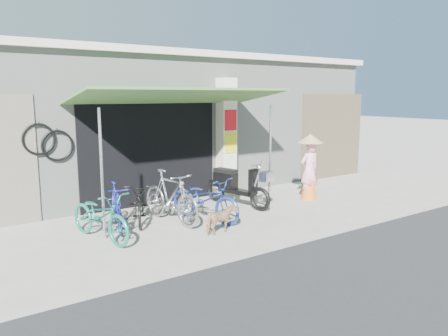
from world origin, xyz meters
TOP-DOWN VIEW (x-y plane):
  - ground at (0.00, 0.00)m, footprint 80.00×80.00m
  - bicycle_shop at (-0.00, 5.09)m, footprint 12.30×5.30m
  - shop_pillar at (0.85, 2.45)m, footprint 0.42×0.44m
  - awning at (-0.90, 1.63)m, footprint 4.60×1.88m
  - neighbour_right at (5.00, 2.59)m, footprint 2.60×0.06m
  - bike_teal at (-3.08, 0.71)m, footprint 0.99×1.81m
  - bike_blue at (-2.60, 1.18)m, footprint 0.77×1.55m
  - bike_black at (-2.04, 1.36)m, footprint 1.15×1.71m
  - bike_silver at (-1.53, 1.00)m, footprint 0.76×1.85m
  - bike_navy at (-0.88, 0.71)m, footprint 1.14×1.85m
  - street_dog at (-1.09, -0.22)m, footprint 0.67×0.39m
  - moped at (0.36, 1.33)m, footprint 0.71×1.87m
  - nun at (2.26, 0.84)m, footprint 0.64×0.64m

SIDE VIEW (x-z plane):
  - ground at x=0.00m, z-range 0.00..0.00m
  - street_dog at x=-1.09m, z-range 0.00..0.54m
  - bike_black at x=-2.04m, z-range 0.00..0.85m
  - bike_blue at x=-2.60m, z-range 0.00..0.90m
  - bike_teal at x=-3.08m, z-range 0.00..0.90m
  - bike_navy at x=-0.88m, z-range 0.00..0.92m
  - moped at x=0.36m, z-range -0.05..1.03m
  - bike_silver at x=-1.53m, z-range 0.00..1.08m
  - nun at x=2.26m, z-range 0.00..1.64m
  - neighbour_right at x=5.00m, z-range 0.00..2.60m
  - shop_pillar at x=0.85m, z-range 0.00..3.00m
  - bicycle_shop at x=0.00m, z-range 0.00..3.66m
  - awning at x=-0.90m, z-range 1.15..3.88m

